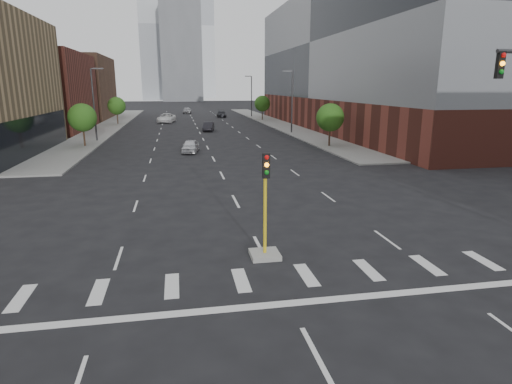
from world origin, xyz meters
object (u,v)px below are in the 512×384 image
object	(u,v)px
car_deep_right	(222,114)
car_mid_right	(208,127)
median_traffic_signal	(265,235)
car_distant	(187,110)
car_near_left	(190,146)
car_far_left	(166,118)

from	to	relation	value
car_deep_right	car_mid_right	bearing A→B (deg)	-97.20
median_traffic_signal	car_distant	size ratio (longest dim) A/B	0.91
car_near_left	car_far_left	distance (m)	39.81
car_mid_right	car_far_left	xyz separation A→B (m)	(-6.82, 17.83, 0.15)
car_mid_right	car_distant	xyz separation A→B (m)	(-2.11, 45.03, 0.12)
median_traffic_signal	car_mid_right	distance (m)	51.49
car_distant	car_mid_right	bearing A→B (deg)	-82.73
car_near_left	car_distant	bearing A→B (deg)	98.49
car_mid_right	car_far_left	distance (m)	19.09
median_traffic_signal	car_distant	bearing A→B (deg)	90.36
car_near_left	car_deep_right	distance (m)	52.30
car_mid_right	car_near_left	bearing A→B (deg)	-89.58
car_far_left	car_deep_right	distance (m)	16.87
car_mid_right	car_deep_right	bearing A→B (deg)	89.85
car_near_left	car_distant	distance (m)	66.89
median_traffic_signal	car_near_left	world-z (taller)	median_traffic_signal
car_deep_right	car_distant	bearing A→B (deg)	117.98
car_far_left	median_traffic_signal	bearing A→B (deg)	-75.85
car_near_left	car_deep_right	xyz separation A→B (m)	(8.71, 51.57, 0.03)
car_far_left	car_near_left	bearing A→B (deg)	-75.54
median_traffic_signal	car_distant	world-z (taller)	median_traffic_signal
car_deep_right	car_far_left	bearing A→B (deg)	-132.55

